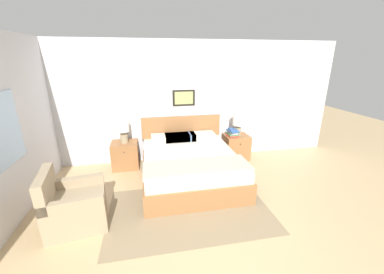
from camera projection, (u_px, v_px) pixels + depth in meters
ground_plane at (213, 261)px, 2.72m from camera, size 16.00×16.00×0.00m
wall_back at (176, 103)px, 5.15m from camera, size 7.43×0.09×2.60m
wall_left at (8, 129)px, 3.24m from camera, size 0.08×5.43×2.60m
area_rug_main at (190, 211)px, 3.61m from camera, size 2.44×1.55×0.01m
bed at (189, 164)px, 4.48m from camera, size 1.75×2.06×1.02m
armchair at (73, 206)px, 3.24m from camera, size 0.86×0.83×0.84m
nightstand_near_window at (125, 155)px, 4.97m from camera, size 0.54×0.50×0.56m
nightstand_by_door at (236, 147)px, 5.43m from camera, size 0.54×0.50×0.56m
table_lamp_near_window at (123, 129)px, 4.79m from camera, size 0.24×0.24×0.49m
table_lamp_by_door at (238, 122)px, 5.24m from camera, size 0.24×0.24×0.49m
book_thick_bottom at (233, 136)px, 5.26m from camera, size 0.24×0.25×0.03m
book_hardcover_middle at (233, 134)px, 5.25m from camera, size 0.22×0.22×0.04m
book_novel_upper at (233, 132)px, 5.24m from camera, size 0.15×0.25×0.03m
book_slim_near_top at (233, 131)px, 5.23m from camera, size 0.24×0.30×0.04m
book_paperback_top at (233, 130)px, 5.22m from camera, size 0.16×0.24×0.03m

